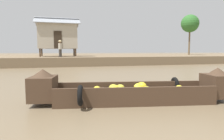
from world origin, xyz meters
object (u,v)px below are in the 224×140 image
at_px(banana_boat, 133,90).
at_px(stilt_house_mid_right, 58,36).
at_px(vendor_person, 60,48).
at_px(palm_tree_near, 190,24).

distance_m(banana_boat, stilt_house_mid_right, 17.52).
bearing_deg(stilt_house_mid_right, banana_boat, -83.16).
bearing_deg(vendor_person, banana_boat, -82.79).
xyz_separation_m(banana_boat, palm_tree_near, (17.24, 20.49, 5.22)).
height_order(palm_tree_near, vendor_person, palm_tree_near).
distance_m(stilt_house_mid_right, vendor_person, 2.84).
height_order(banana_boat, palm_tree_near, palm_tree_near).
relative_size(stilt_house_mid_right, palm_tree_near, 0.78).
relative_size(banana_boat, stilt_house_mid_right, 1.20).
height_order(stilt_house_mid_right, palm_tree_near, palm_tree_near).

